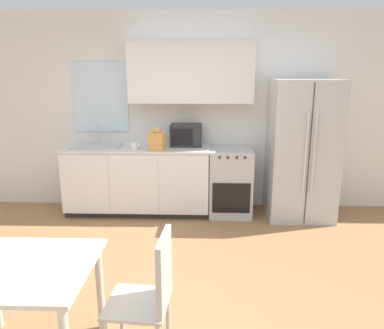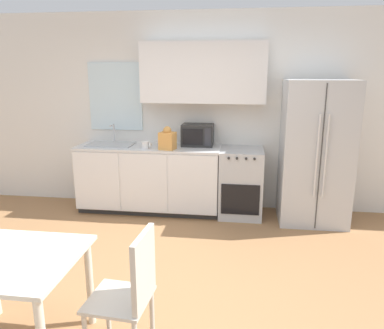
% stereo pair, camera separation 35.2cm
% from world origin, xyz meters
% --- Properties ---
extents(ground_plane, '(12.00, 12.00, 0.00)m').
position_xyz_m(ground_plane, '(0.00, 0.00, 0.00)').
color(ground_plane, '#9E7047').
extents(wall_back, '(12.00, 0.38, 2.70)m').
position_xyz_m(wall_back, '(0.03, 2.32, 1.45)').
color(wall_back, silver).
rests_on(wall_back, ground_plane).
extents(kitchen_counter, '(1.96, 0.64, 0.92)m').
position_xyz_m(kitchen_counter, '(-0.49, 2.01, 0.47)').
color(kitchen_counter, '#333333').
rests_on(kitchen_counter, ground_plane).
extents(oven_range, '(0.57, 0.63, 0.91)m').
position_xyz_m(oven_range, '(0.77, 2.02, 0.46)').
color(oven_range, '#B7BABC').
rests_on(oven_range, ground_plane).
extents(refrigerator, '(0.84, 0.77, 1.82)m').
position_xyz_m(refrigerator, '(1.70, 1.96, 0.91)').
color(refrigerator, silver).
rests_on(refrigerator, ground_plane).
extents(kitchen_sink, '(0.62, 0.39, 0.27)m').
position_xyz_m(kitchen_sink, '(-1.03, 2.02, 0.94)').
color(kitchen_sink, '#B7BABC').
rests_on(kitchen_sink, kitchen_counter).
extents(microwave, '(0.42, 0.32, 0.29)m').
position_xyz_m(microwave, '(0.17, 2.14, 1.07)').
color(microwave, '#282828').
rests_on(microwave, kitchen_counter).
extents(coffee_mug, '(0.13, 0.09, 0.10)m').
position_xyz_m(coffee_mug, '(-0.48, 1.83, 0.97)').
color(coffee_mug, white).
rests_on(coffee_mug, kitchen_counter).
extents(grocery_bag_0, '(0.23, 0.21, 0.30)m').
position_xyz_m(grocery_bag_0, '(-0.19, 1.83, 1.06)').
color(grocery_bag_0, '#DB994C').
rests_on(grocery_bag_0, kitchen_counter).
extents(dining_table, '(0.92, 0.82, 0.72)m').
position_xyz_m(dining_table, '(-0.75, -0.78, 0.61)').
color(dining_table, beige).
rests_on(dining_table, ground_plane).
extents(dining_chair_side, '(0.43, 0.43, 0.93)m').
position_xyz_m(dining_chair_side, '(0.09, -0.75, 0.54)').
color(dining_chair_side, beige).
rests_on(dining_chair_side, ground_plane).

